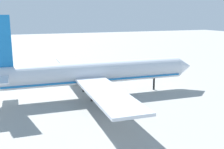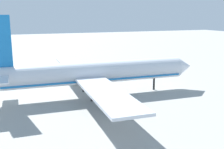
% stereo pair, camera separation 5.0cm
% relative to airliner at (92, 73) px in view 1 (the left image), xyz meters
% --- Properties ---
extents(ground_plane, '(600.00, 600.00, 0.00)m').
position_rel_airliner_xyz_m(ground_plane, '(1.26, -0.20, -7.33)').
color(ground_plane, '#9E9E99').
extents(airliner, '(71.67, 75.16, 25.46)m').
position_rel_airliner_xyz_m(airliner, '(0.00, 0.00, 0.00)').
color(airliner, silver).
rests_on(airliner, ground).
extents(baggage_cart_2, '(2.28, 3.18, 1.54)m').
position_rel_airliner_xyz_m(baggage_cart_2, '(54.51, 38.97, -6.49)').
color(baggage_cart_2, '#26598C').
rests_on(baggage_cart_2, ground).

